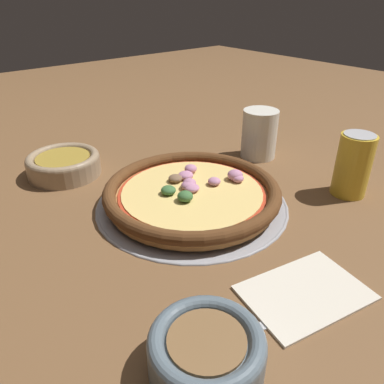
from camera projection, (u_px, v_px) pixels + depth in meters
The scene contains 9 objects.
ground_plane at pixel (192, 204), 0.71m from camera, with size 3.00×3.00×0.00m, color brown.
pizza_tray at pixel (192, 202), 0.71m from camera, with size 0.36×0.36×0.01m.
pizza at pixel (192, 192), 0.70m from camera, with size 0.33×0.33×0.04m.
bowl_near at pixel (64, 164), 0.81m from camera, with size 0.15×0.15×0.05m.
bowl_far at pixel (206, 352), 0.39m from camera, with size 0.12×0.12×0.05m.
drinking_cup at pixel (259, 134), 0.88m from camera, with size 0.08×0.08×0.11m.
napkin at pixel (305, 292), 0.50m from camera, with size 0.18×0.14×0.01m.
fork at pixel (301, 315), 0.47m from camera, with size 0.18×0.09×0.00m.
beverage_can at pixel (353, 165), 0.72m from camera, with size 0.07×0.07×0.12m.
Camera 1 is at (-0.39, -0.47, 0.36)m, focal length 35.00 mm.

